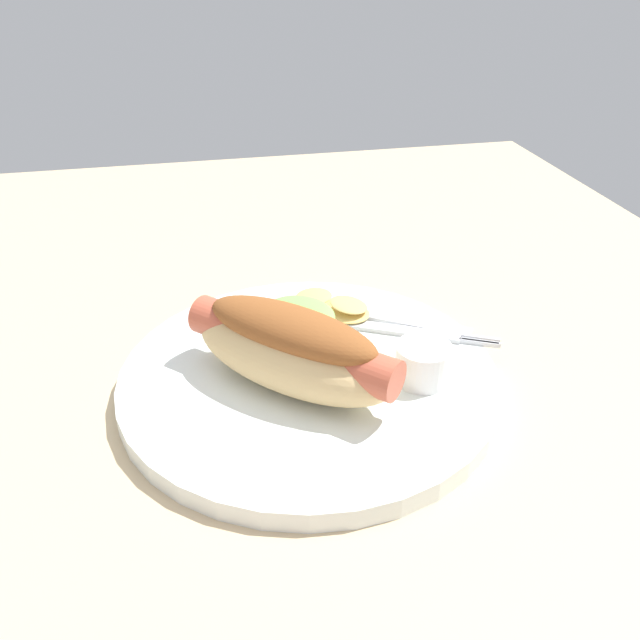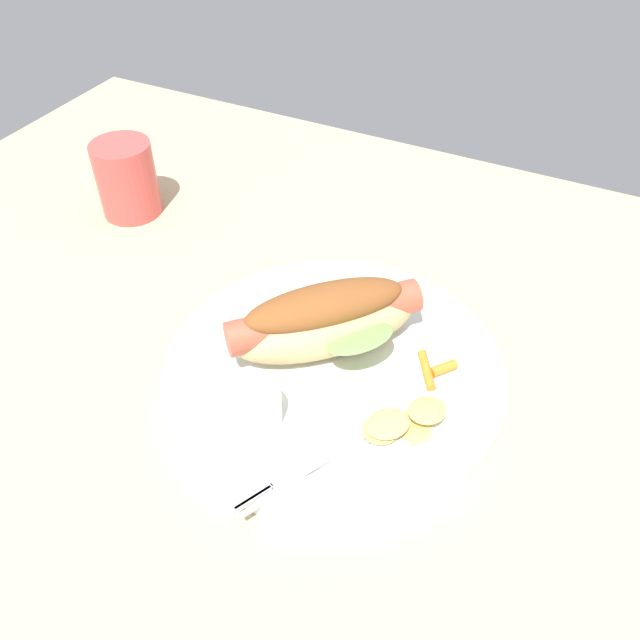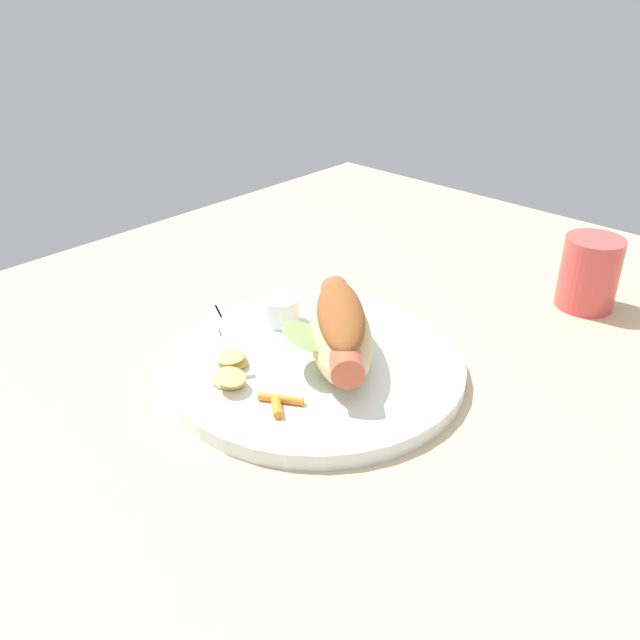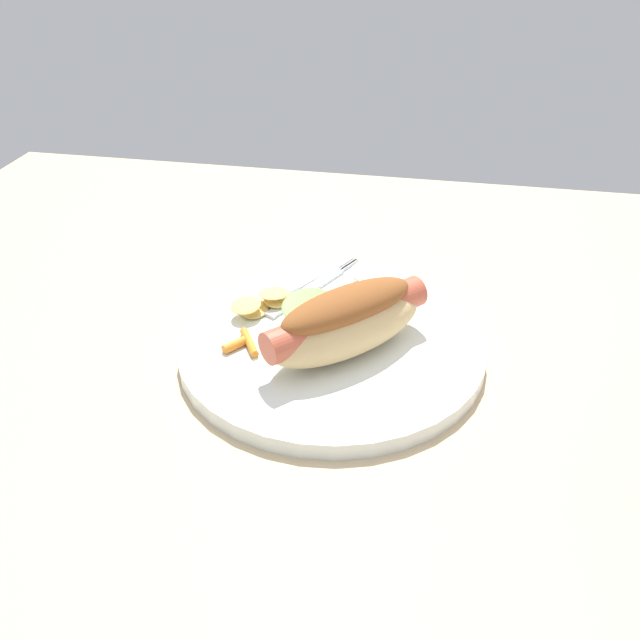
% 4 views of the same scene
% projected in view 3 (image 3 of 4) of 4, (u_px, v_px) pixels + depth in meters
% --- Properties ---
extents(ground_plane, '(1.20, 0.90, 0.02)m').
position_uv_depth(ground_plane, '(297.00, 374.00, 0.70)').
color(ground_plane, tan).
extents(plate, '(0.29, 0.29, 0.02)m').
position_uv_depth(plate, '(316.00, 366.00, 0.68)').
color(plate, white).
rests_on(plate, ground_plane).
extents(hot_dog, '(0.16, 0.16, 0.07)m').
position_uv_depth(hot_dog, '(340.00, 329.00, 0.66)').
color(hot_dog, '#DBB77A').
rests_on(hot_dog, plate).
extents(sauce_ramekin, '(0.04, 0.04, 0.03)m').
position_uv_depth(sauce_ramekin, '(280.00, 310.00, 0.74)').
color(sauce_ramekin, white).
rests_on(sauce_ramekin, plate).
extents(fork, '(0.08, 0.14, 0.00)m').
position_uv_depth(fork, '(230.00, 340.00, 0.71)').
color(fork, silver).
rests_on(fork, plate).
extents(knife, '(0.09, 0.12, 0.00)m').
position_uv_depth(knife, '(216.00, 349.00, 0.69)').
color(knife, silver).
rests_on(knife, plate).
extents(chips_pile, '(0.06, 0.07, 0.02)m').
position_uv_depth(chips_pile, '(229.00, 368.00, 0.65)').
color(chips_pile, '#E5BC65').
rests_on(chips_pile, plate).
extents(carrot_garnish, '(0.04, 0.04, 0.01)m').
position_uv_depth(carrot_garnish, '(279.00, 402.00, 0.61)').
color(carrot_garnish, orange).
rests_on(carrot_garnish, plate).
extents(drinking_cup, '(0.07, 0.07, 0.09)m').
position_uv_depth(drinking_cup, '(589.00, 273.00, 0.79)').
color(drinking_cup, '#D84C47').
rests_on(drinking_cup, ground_plane).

